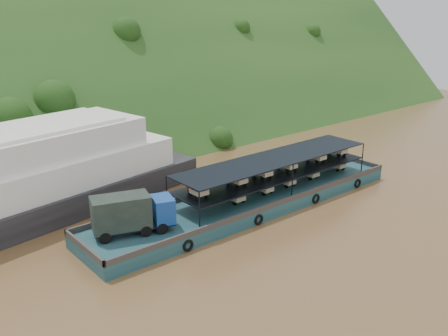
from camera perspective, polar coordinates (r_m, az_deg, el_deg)
ground at (r=51.89m, az=3.83°, el=-3.71°), size 160.00×160.00×0.00m
hillside at (r=80.50m, az=-14.09°, el=3.90°), size 140.00×39.60×39.60m
cargo_barge at (r=48.89m, az=1.91°, el=-3.67°), size 35.00×7.18×4.61m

